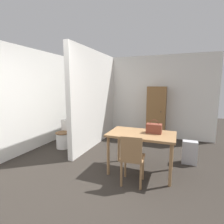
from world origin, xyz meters
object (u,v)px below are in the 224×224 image
(wooden_chair, at_px, (132,157))
(handbag, at_px, (154,128))
(toilet, at_px, (65,136))
(dining_table, at_px, (141,138))
(wooden_cabinet, at_px, (156,113))
(space_heater, at_px, (190,152))

(wooden_chair, relative_size, handbag, 3.10)
(toilet, xyz_separation_m, handbag, (2.36, -0.54, 0.54))
(wooden_chair, relative_size, toilet, 1.21)
(dining_table, bearing_deg, wooden_chair, -95.82)
(handbag, relative_size, wooden_cabinet, 0.17)
(toilet, bearing_deg, handbag, -12.98)
(wooden_chair, xyz_separation_m, handbag, (0.26, 0.56, 0.37))
(dining_table, height_order, space_heater, dining_table)
(toilet, distance_m, handbag, 2.48)
(dining_table, distance_m, handbag, 0.28)
(wooden_chair, xyz_separation_m, wooden_cabinet, (0.04, 2.67, 0.32))
(wooden_chair, height_order, handbag, handbag)
(dining_table, bearing_deg, wooden_cabinet, 90.22)
(dining_table, relative_size, handbag, 4.39)
(toilet, bearing_deg, wooden_chair, -27.67)
(wooden_cabinet, bearing_deg, wooden_chair, -90.86)
(dining_table, relative_size, wooden_chair, 1.42)
(dining_table, bearing_deg, space_heater, 39.64)
(dining_table, distance_m, wooden_cabinet, 2.20)
(handbag, bearing_deg, toilet, 167.02)
(toilet, height_order, handbag, handbag)
(handbag, height_order, space_heater, handbag)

